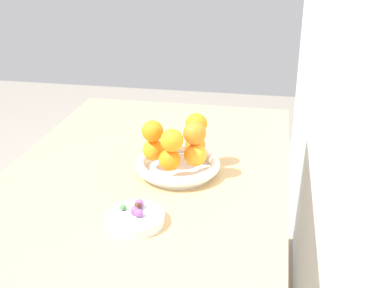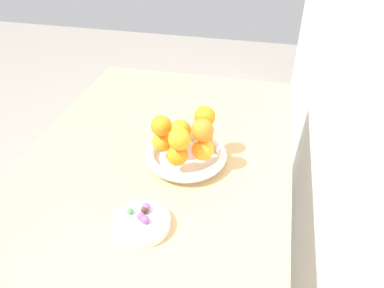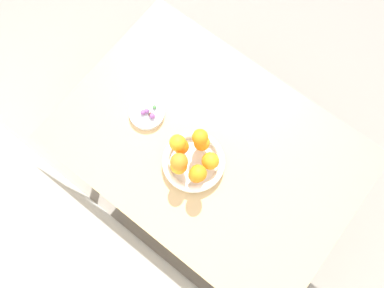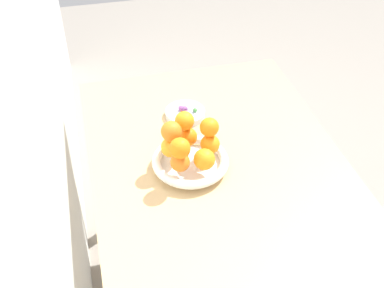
{
  "view_description": "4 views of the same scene",
  "coord_description": "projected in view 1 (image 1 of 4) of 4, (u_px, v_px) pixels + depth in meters",
  "views": [
    {
      "loc": [
        1.13,
        0.33,
        1.33
      ],
      "look_at": [
        -0.02,
        0.12,
        0.82
      ],
      "focal_mm": 45.0,
      "sensor_mm": 36.0,
      "label": 1
    },
    {
      "loc": [
        0.81,
        0.29,
        1.4
      ],
      "look_at": [
        0.02,
        0.11,
        0.82
      ],
      "focal_mm": 35.0,
      "sensor_mm": 36.0,
      "label": 2
    },
    {
      "loc": [
        -0.18,
        0.33,
        2.06
      ],
      "look_at": [
        0.04,
        0.06,
        0.85
      ],
      "focal_mm": 35.0,
      "sensor_mm": 36.0,
      "label": 3
    },
    {
      "loc": [
        -1.01,
        0.33,
        1.7
      ],
      "look_at": [
        0.04,
        0.07,
        0.8
      ],
      "focal_mm": 45.0,
      "sensor_mm": 36.0,
      "label": 4
    }
  ],
  "objects": [
    {
      "name": "orange_4",
      "position": [
        171.0,
        141.0,
        1.31
      ],
      "size": [
        0.06,
        0.06,
        0.06
      ],
      "primitive_type": "sphere",
      "color": "orange",
      "rests_on": "fruit_bowl"
    },
    {
      "name": "dining_table",
      "position": [
        148.0,
        197.0,
        1.35
      ],
      "size": [
        1.1,
        0.76,
        0.74
      ],
      "color": "tan",
      "rests_on": "ground_plane"
    },
    {
      "name": "candy_ball_6",
      "position": [
        138.0,
        213.0,
        1.05
      ],
      "size": [
        0.02,
        0.02,
        0.02
      ],
      "primitive_type": "sphere",
      "color": "#8C4C99",
      "rests_on": "candy_dish"
    },
    {
      "name": "candy_ball_4",
      "position": [
        139.0,
        213.0,
        1.05
      ],
      "size": [
        0.02,
        0.02,
        0.02
      ],
      "primitive_type": "sphere",
      "color": "#8C4C99",
      "rests_on": "candy_dish"
    },
    {
      "name": "orange_3",
      "position": [
        195.0,
        145.0,
        1.3
      ],
      "size": [
        0.06,
        0.06,
        0.06
      ],
      "primitive_type": "sphere",
      "color": "orange",
      "rests_on": "fruit_bowl"
    },
    {
      "name": "candy_dish",
      "position": [
        135.0,
        219.0,
        1.07
      ],
      "size": [
        0.13,
        0.13,
        0.02
      ],
      "primitive_type": "cylinder",
      "color": "silver",
      "rests_on": "dining_table"
    },
    {
      "name": "candy_ball_1",
      "position": [
        135.0,
        211.0,
        1.06
      ],
      "size": [
        0.02,
        0.02,
        0.02
      ],
      "primitive_type": "sphere",
      "color": "#8C4C99",
      "rests_on": "candy_dish"
    },
    {
      "name": "orange_1",
      "position": [
        170.0,
        160.0,
        1.21
      ],
      "size": [
        0.06,
        0.06,
        0.06
      ],
      "primitive_type": "sphere",
      "color": "orange",
      "rests_on": "fruit_bowl"
    },
    {
      "name": "orange_7",
      "position": [
        153.0,
        131.0,
        1.23
      ],
      "size": [
        0.06,
        0.06,
        0.06
      ],
      "primitive_type": "sphere",
      "color": "orange",
      "rests_on": "orange_0"
    },
    {
      "name": "orange_5",
      "position": [
        195.0,
        133.0,
        1.21
      ],
      "size": [
        0.06,
        0.06,
        0.06
      ],
      "primitive_type": "sphere",
      "color": "orange",
      "rests_on": "orange_2"
    },
    {
      "name": "orange_2",
      "position": [
        195.0,
        155.0,
        1.23
      ],
      "size": [
        0.06,
        0.06,
        0.06
      ],
      "primitive_type": "sphere",
      "color": "orange",
      "rests_on": "fruit_bowl"
    },
    {
      "name": "candy_ball_0",
      "position": [
        138.0,
        206.0,
        1.08
      ],
      "size": [
        0.02,
        0.02,
        0.02
      ],
      "primitive_type": "sphere",
      "color": "#472819",
      "rests_on": "candy_dish"
    },
    {
      "name": "candy_ball_3",
      "position": [
        123.0,
        207.0,
        1.08
      ],
      "size": [
        0.01,
        0.01,
        0.01
      ],
      "primitive_type": "sphere",
      "color": "#4C9947",
      "rests_on": "candy_dish"
    },
    {
      "name": "orange_0",
      "position": [
        153.0,
        150.0,
        1.26
      ],
      "size": [
        0.06,
        0.06,
        0.06
      ],
      "primitive_type": "sphere",
      "color": "orange",
      "rests_on": "fruit_bowl"
    },
    {
      "name": "candy_ball_5",
      "position": [
        139.0,
        213.0,
        1.05
      ],
      "size": [
        0.01,
        0.01,
        0.01
      ],
      "primitive_type": "sphere",
      "color": "#C6384C",
      "rests_on": "candy_dish"
    },
    {
      "name": "orange_8",
      "position": [
        172.0,
        140.0,
        1.18
      ],
      "size": [
        0.06,
        0.06,
        0.06
      ],
      "primitive_type": "sphere",
      "color": "orange",
      "rests_on": "orange_1"
    },
    {
      "name": "fruit_bowl",
      "position": [
        178.0,
        166.0,
        1.28
      ],
      "size": [
        0.23,
        0.23,
        0.04
      ],
      "color": "white",
      "rests_on": "dining_table"
    },
    {
      "name": "candy_ball_2",
      "position": [
        139.0,
        204.0,
        1.08
      ],
      "size": [
        0.02,
        0.02,
        0.02
      ],
      "primitive_type": "sphere",
      "color": "#8C4C99",
      "rests_on": "candy_dish"
    },
    {
      "name": "orange_6",
      "position": [
        196.0,
        124.0,
        1.28
      ],
      "size": [
        0.06,
        0.06,
        0.06
      ],
      "primitive_type": "sphere",
      "color": "orange",
      "rests_on": "orange_3"
    }
  ]
}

